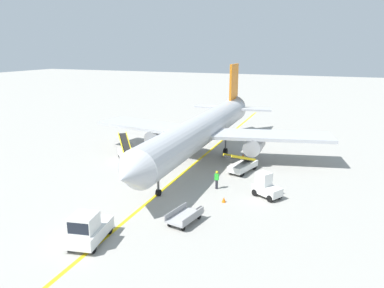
{
  "coord_description": "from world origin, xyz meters",
  "views": [
    {
      "loc": [
        13.39,
        -25.91,
        12.34
      ],
      "look_at": [
        -0.82,
        8.8,
        2.5
      ],
      "focal_mm": 34.45,
      "sensor_mm": 36.0,
      "label": 1
    }
  ],
  "objects_px": {
    "baggage_tug_near_wing": "(266,187)",
    "belt_loader_forward_hold": "(242,165)",
    "pushback_tug": "(88,229)",
    "safety_cone_wingtip_right": "(243,156)",
    "airliner": "(204,129)",
    "ground_crew_marshaller": "(217,179)",
    "safety_cone_wingtip_left": "(250,154)",
    "safety_cone_nose_right": "(126,147)",
    "baggage_cart_loaded": "(185,217)",
    "safety_cone_nose_left": "(224,200)",
    "belt_loader_aft_hold": "(126,153)"
  },
  "relations": [
    {
      "from": "safety_cone_wingtip_left",
      "to": "safety_cone_wingtip_right",
      "type": "bearing_deg",
      "value": -118.0
    },
    {
      "from": "baggage_tug_near_wing",
      "to": "belt_loader_forward_hold",
      "type": "relative_size",
      "value": 0.53
    },
    {
      "from": "airliner",
      "to": "pushback_tug",
      "type": "relative_size",
      "value": 9.04
    },
    {
      "from": "pushback_tug",
      "to": "airliner",
      "type": "bearing_deg",
      "value": 89.55
    },
    {
      "from": "belt_loader_forward_hold",
      "to": "safety_cone_wingtip_left",
      "type": "xyz_separation_m",
      "value": [
        -0.69,
        6.01,
        -0.56
      ]
    },
    {
      "from": "pushback_tug",
      "to": "baggage_cart_loaded",
      "type": "xyz_separation_m",
      "value": [
        4.63,
        5.03,
        -0.53
      ]
    },
    {
      "from": "airliner",
      "to": "safety_cone_nose_left",
      "type": "xyz_separation_m",
      "value": [
        5.99,
        -11.24,
        -3.2
      ]
    },
    {
      "from": "ground_crew_marshaller",
      "to": "safety_cone_nose_right",
      "type": "relative_size",
      "value": 3.86
    },
    {
      "from": "pushback_tug",
      "to": "safety_cone_nose_left",
      "type": "bearing_deg",
      "value": 57.35
    },
    {
      "from": "baggage_tug_near_wing",
      "to": "belt_loader_aft_hold",
      "type": "xyz_separation_m",
      "value": [
        -16.8,
        4.8,
        -0.15
      ]
    },
    {
      "from": "airliner",
      "to": "baggage_tug_near_wing",
      "type": "height_order",
      "value": "airliner"
    },
    {
      "from": "baggage_tug_near_wing",
      "to": "safety_cone_nose_left",
      "type": "height_order",
      "value": "baggage_tug_near_wing"
    },
    {
      "from": "belt_loader_forward_hold",
      "to": "safety_cone_wingtip_right",
      "type": "xyz_separation_m",
      "value": [
        -1.21,
        5.04,
        -0.56
      ]
    },
    {
      "from": "baggage_cart_loaded",
      "to": "safety_cone_wingtip_right",
      "type": "xyz_separation_m",
      "value": [
        -0.24,
        17.66,
        -0.25
      ]
    },
    {
      "from": "pushback_tug",
      "to": "safety_cone_wingtip_right",
      "type": "distance_m",
      "value": 23.12
    },
    {
      "from": "baggage_tug_near_wing",
      "to": "belt_loader_forward_hold",
      "type": "distance_m",
      "value": 6.6
    },
    {
      "from": "belt_loader_forward_hold",
      "to": "belt_loader_aft_hold",
      "type": "bearing_deg",
      "value": -176.63
    },
    {
      "from": "airliner",
      "to": "safety_cone_wingtip_right",
      "type": "height_order",
      "value": "airliner"
    },
    {
      "from": "airliner",
      "to": "baggage_tug_near_wing",
      "type": "bearing_deg",
      "value": -44.5
    },
    {
      "from": "baggage_tug_near_wing",
      "to": "safety_cone_nose_left",
      "type": "bearing_deg",
      "value": -140.41
    },
    {
      "from": "pushback_tug",
      "to": "baggage_cart_loaded",
      "type": "bearing_deg",
      "value": 47.33
    },
    {
      "from": "airliner",
      "to": "belt_loader_aft_hold",
      "type": "height_order",
      "value": "airliner"
    },
    {
      "from": "safety_cone_nose_left",
      "to": "safety_cone_wingtip_right",
      "type": "bearing_deg",
      "value": 97.7
    },
    {
      "from": "belt_loader_forward_hold",
      "to": "safety_cone_wingtip_right",
      "type": "distance_m",
      "value": 5.21
    },
    {
      "from": "belt_loader_aft_hold",
      "to": "baggage_cart_loaded",
      "type": "xyz_separation_m",
      "value": [
        12.33,
        -11.83,
        -0.31
      ]
    },
    {
      "from": "baggage_tug_near_wing",
      "to": "safety_cone_nose_right",
      "type": "bearing_deg",
      "value": 155.49
    },
    {
      "from": "belt_loader_forward_hold",
      "to": "belt_loader_aft_hold",
      "type": "height_order",
      "value": "same"
    },
    {
      "from": "belt_loader_aft_hold",
      "to": "pushback_tug",
      "type": "bearing_deg",
      "value": -65.47
    },
    {
      "from": "belt_loader_aft_hold",
      "to": "safety_cone_nose_right",
      "type": "xyz_separation_m",
      "value": [
        -2.54,
        4.01,
        -0.56
      ]
    },
    {
      "from": "belt_loader_forward_hold",
      "to": "ground_crew_marshaller",
      "type": "xyz_separation_m",
      "value": [
        -0.94,
        -5.41,
        0.13
      ]
    },
    {
      "from": "belt_loader_forward_hold",
      "to": "belt_loader_aft_hold",
      "type": "distance_m",
      "value": 13.32
    },
    {
      "from": "safety_cone_wingtip_left",
      "to": "safety_cone_nose_right",
      "type": "bearing_deg",
      "value": -169.6
    },
    {
      "from": "safety_cone_nose_left",
      "to": "safety_cone_wingtip_right",
      "type": "xyz_separation_m",
      "value": [
        -1.77,
        13.07,
        0.0
      ]
    },
    {
      "from": "airliner",
      "to": "safety_cone_wingtip_right",
      "type": "xyz_separation_m",
      "value": [
        4.23,
        1.83,
        -3.2
      ]
    },
    {
      "from": "safety_cone_nose_left",
      "to": "pushback_tug",
      "type": "bearing_deg",
      "value": -122.65
    },
    {
      "from": "baggage_tug_near_wing",
      "to": "safety_cone_nose_left",
      "type": "relative_size",
      "value": 6.2
    },
    {
      "from": "safety_cone_nose_right",
      "to": "airliner",
      "type": "bearing_deg",
      "value": -0.13
    },
    {
      "from": "belt_loader_aft_hold",
      "to": "safety_cone_wingtip_left",
      "type": "xyz_separation_m",
      "value": [
        12.6,
        6.79,
        -0.56
      ]
    },
    {
      "from": "belt_loader_forward_hold",
      "to": "safety_cone_nose_left",
      "type": "xyz_separation_m",
      "value": [
        0.56,
        -8.03,
        -0.56
      ]
    },
    {
      "from": "baggage_cart_loaded",
      "to": "airliner",
      "type": "bearing_deg",
      "value": 105.77
    },
    {
      "from": "baggage_cart_loaded",
      "to": "ground_crew_marshaller",
      "type": "height_order",
      "value": "ground_crew_marshaller"
    },
    {
      "from": "safety_cone_nose_left",
      "to": "baggage_tug_near_wing",
      "type": "bearing_deg",
      "value": 39.59
    },
    {
      "from": "belt_loader_aft_hold",
      "to": "ground_crew_marshaller",
      "type": "xyz_separation_m",
      "value": [
        12.35,
        -4.63,
        0.13
      ]
    },
    {
      "from": "airliner",
      "to": "safety_cone_wingtip_left",
      "type": "bearing_deg",
      "value": 30.57
    },
    {
      "from": "belt_loader_aft_hold",
      "to": "ground_crew_marshaller",
      "type": "relative_size",
      "value": 2.72
    },
    {
      "from": "pushback_tug",
      "to": "safety_cone_nose_right",
      "type": "xyz_separation_m",
      "value": [
        -10.23,
        20.87,
        -0.77
      ]
    },
    {
      "from": "airliner",
      "to": "safety_cone_wingtip_left",
      "type": "height_order",
      "value": "airliner"
    },
    {
      "from": "pushback_tug",
      "to": "belt_loader_forward_hold",
      "type": "bearing_deg",
      "value": 72.39
    },
    {
      "from": "airliner",
      "to": "ground_crew_marshaller",
      "type": "xyz_separation_m",
      "value": [
        4.49,
        -8.62,
        -2.51
      ]
    },
    {
      "from": "safety_cone_wingtip_left",
      "to": "safety_cone_wingtip_right",
      "type": "height_order",
      "value": "same"
    }
  ]
}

